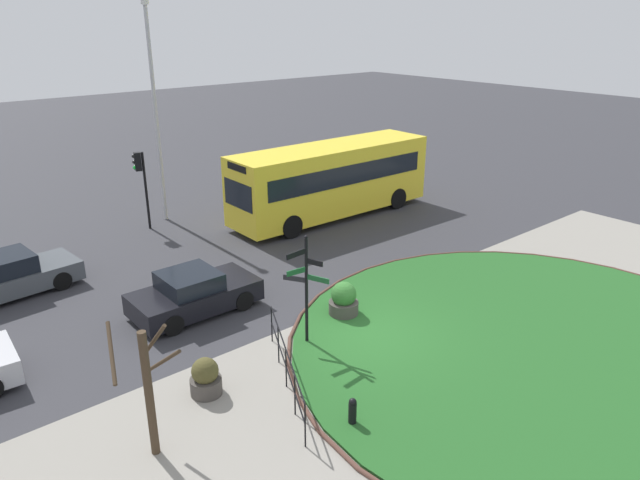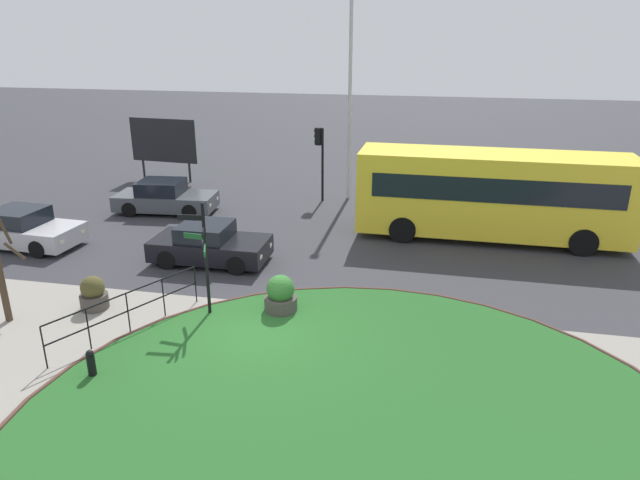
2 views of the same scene
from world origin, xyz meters
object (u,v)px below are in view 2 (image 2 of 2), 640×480
car_trailing (165,198)px  bollard_foreground (91,364)px  traffic_light_near (320,148)px  planter_near_signpost (93,294)px  car_near_lane (23,229)px  signpost_directional (203,252)px  bus_yellow (492,194)px  lamppost_tall (350,91)px  car_far_lane (210,245)px  planter_kerbside (281,296)px  billboard_left (164,141)px

car_trailing → bollard_foreground: bearing=-76.5°
traffic_light_near → planter_near_signpost: 13.08m
car_trailing → traffic_light_near: 7.25m
car_near_lane → car_trailing: 5.93m
signpost_directional → bus_yellow: size_ratio=0.33×
car_near_lane → lamppost_tall: lamppost_tall is taller
bus_yellow → car_far_lane: bearing=25.7°
car_near_lane → traffic_light_near: 12.63m
car_trailing → planter_kerbside: (7.48, -8.29, -0.13)m
car_far_lane → billboard_left: (-6.58, 10.33, 1.46)m
traffic_light_near → planter_near_signpost: traffic_light_near is taller
billboard_left → bus_yellow: bearing=-15.8°
bus_yellow → planter_near_signpost: bus_yellow is taller
car_trailing → billboard_left: size_ratio=1.19×
planter_kerbside → bollard_foreground: bearing=-130.0°
signpost_directional → car_trailing: signpost_directional is taller
signpost_directional → bollard_foreground: size_ratio=4.48×
car_near_lane → planter_near_signpost: bearing=-33.8°
car_near_lane → planter_kerbside: car_near_lane is taller
traffic_light_near → planter_kerbside: bearing=112.0°
bollard_foreground → lamppost_tall: lamppost_tall is taller
signpost_directional → traffic_light_near: bearing=86.6°
billboard_left → signpost_directional: bearing=-56.0°
signpost_directional → car_far_lane: size_ratio=0.83×
car_far_lane → billboard_left: size_ratio=1.06×
car_far_lane → lamppost_tall: 10.48m
signpost_directional → car_near_lane: size_ratio=0.77×
car_far_lane → car_trailing: bearing=129.1°
car_trailing → billboard_left: 5.99m
bollard_foreground → car_trailing: (-4.12, 12.30, 0.26)m
bus_yellow → traffic_light_near: (-7.36, 3.83, 0.73)m
bus_yellow → planter_near_signpost: size_ratio=9.99×
bollard_foreground → car_near_lane: (-7.34, 7.32, 0.27)m
signpost_directional → billboard_left: signpost_directional is taller
signpost_directional → car_trailing: size_ratio=0.75×
car_near_lane → planter_near_signpost: 6.80m
signpost_directional → lamppost_tall: 13.20m
car_far_lane → billboard_left: 12.33m
bollard_foreground → bus_yellow: (9.49, 11.63, 1.38)m
car_near_lane → car_trailing: bearing=60.6°
signpost_directional → lamppost_tall: bearing=81.2°
bollard_foreground → traffic_light_near: 15.75m
bollard_foreground → lamppost_tall: 17.11m
bus_yellow → lamppost_tall: size_ratio=1.06×
signpost_directional → car_trailing: (-5.53, 8.86, -1.28)m
lamppost_tall → planter_kerbside: (-0.02, -12.12, -4.46)m
car_far_lane → planter_near_signpost: (-1.91, -4.02, -0.18)m
lamppost_tall → planter_kerbside: lamppost_tall is taller
planter_near_signpost → planter_kerbside: planter_kerbside is taller
traffic_light_near → planter_kerbside: 11.69m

